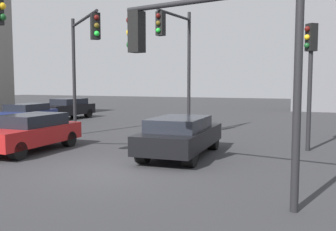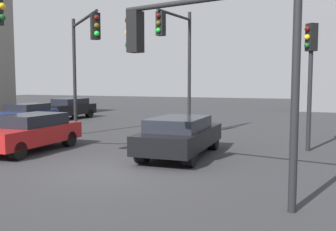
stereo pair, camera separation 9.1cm
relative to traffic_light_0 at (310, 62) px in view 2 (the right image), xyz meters
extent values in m
plane|color=#2D2D30|center=(-5.15, -5.55, -3.30)|extent=(108.13, 108.13, 0.00)
cylinder|color=black|center=(0.01, 0.01, -0.95)|extent=(0.16, 0.16, 4.71)
cube|color=black|center=(0.01, 0.01, 0.90)|extent=(0.45, 0.45, 1.00)
sphere|color=#4C0F0C|center=(-0.13, -0.12, 1.20)|extent=(0.20, 0.20, 0.20)
sphere|color=yellow|center=(-0.13, -0.12, 0.90)|extent=(0.20, 0.20, 0.20)
sphere|color=#14471E|center=(-0.13, -0.12, 0.60)|extent=(0.20, 0.20, 0.20)
cylinder|color=black|center=(-5.59, 2.55, -0.33)|extent=(0.16, 0.16, 5.95)
cylinder|color=black|center=(-5.79, 1.11, 2.29)|extent=(0.53, 2.89, 0.12)
cube|color=black|center=(-5.96, -0.08, 1.74)|extent=(0.36, 0.36, 1.00)
sphere|color=#4C0F0C|center=(-5.99, -0.28, 2.04)|extent=(0.20, 0.20, 0.20)
sphere|color=#594714|center=(-5.99, -0.28, 1.74)|extent=(0.20, 0.20, 0.20)
sphere|color=green|center=(-5.99, -0.28, 1.44)|extent=(0.20, 0.20, 0.20)
sphere|color=yellow|center=(-7.82, -6.81, 1.35)|extent=(0.20, 0.20, 0.20)
sphere|color=#14471E|center=(-7.82, -6.81, 1.05)|extent=(0.20, 0.20, 0.20)
cylinder|color=black|center=(-0.06, -7.19, -1.05)|extent=(0.16, 0.16, 4.50)
cylinder|color=black|center=(-2.08, -6.81, 1.04)|extent=(4.08, 0.88, 0.12)
cube|color=black|center=(-3.87, -6.48, 0.49)|extent=(0.37, 0.37, 1.00)
sphere|color=#4C0F0C|center=(-4.06, -6.44, 0.79)|extent=(0.20, 0.20, 0.20)
sphere|color=yellow|center=(-4.06, -6.44, 0.49)|extent=(0.20, 0.20, 0.20)
sphere|color=#14471E|center=(-4.06, -6.44, 0.19)|extent=(0.20, 0.20, 0.20)
cylinder|color=black|center=(-10.73, 0.35, -0.49)|extent=(0.16, 0.16, 5.62)
cylinder|color=black|center=(-9.12, -1.10, 1.96)|extent=(3.29, 2.99, 0.12)
cube|color=black|center=(-7.70, -2.38, 1.41)|extent=(0.45, 0.45, 1.00)
sphere|color=#4C0F0C|center=(-7.56, -2.52, 1.71)|extent=(0.20, 0.20, 0.20)
sphere|color=#594714|center=(-7.56, -2.52, 1.41)|extent=(0.20, 0.20, 0.20)
sphere|color=green|center=(-7.56, -2.52, 1.11)|extent=(0.20, 0.20, 0.20)
cube|color=black|center=(-16.17, 6.93, -2.63)|extent=(2.01, 4.26, 0.70)
cube|color=black|center=(-16.15, 7.14, -2.09)|extent=(1.68, 2.43, 0.46)
cylinder|color=black|center=(-15.56, 5.47, -2.98)|extent=(0.35, 0.66, 0.64)
cylinder|color=black|center=(-16.97, 5.57, -2.98)|extent=(0.35, 0.66, 0.64)
cylinder|color=black|center=(-15.36, 8.29, -2.98)|extent=(0.35, 0.66, 0.64)
cylinder|color=black|center=(-16.78, 8.39, -2.98)|extent=(0.35, 0.66, 0.64)
cube|color=navy|center=(-15.34, 1.92, -2.67)|extent=(2.10, 4.17, 0.61)
cube|color=black|center=(-15.36, 2.12, -2.18)|extent=(1.73, 2.39, 0.44)
cylinder|color=black|center=(-14.51, 0.62, -2.97)|extent=(0.37, 0.69, 0.66)
cylinder|color=black|center=(-14.76, 3.35, -2.97)|extent=(0.37, 0.69, 0.66)
cylinder|color=black|center=(-16.18, 3.22, -2.97)|extent=(0.37, 0.69, 0.66)
cube|color=black|center=(-4.07, -2.68, -2.66)|extent=(2.08, 4.72, 0.61)
cube|color=black|center=(-4.06, -2.91, -2.16)|extent=(1.77, 2.67, 0.46)
cylinder|color=black|center=(-4.91, -1.14, -2.97)|extent=(0.37, 0.68, 0.67)
cylinder|color=black|center=(-3.36, -1.07, -2.97)|extent=(0.37, 0.68, 0.67)
cylinder|color=black|center=(-4.78, -4.29, -2.97)|extent=(0.37, 0.68, 0.67)
cylinder|color=black|center=(-3.23, -4.22, -2.97)|extent=(0.37, 0.68, 0.67)
cube|color=maroon|center=(-9.60, -4.03, -2.68)|extent=(1.88, 4.19, 0.63)
cube|color=black|center=(-9.60, -3.82, -2.16)|extent=(1.62, 2.36, 0.48)
cylinder|color=black|center=(-8.83, -5.42, -2.99)|extent=(0.34, 0.62, 0.62)
cylinder|color=black|center=(-8.90, -2.60, -2.99)|extent=(0.34, 0.62, 0.62)
cylinder|color=black|center=(-10.36, -2.64, -2.99)|extent=(0.34, 0.62, 0.62)
camera|label=1|loc=(0.32, -14.76, -0.76)|focal=39.73mm
camera|label=2|loc=(0.40, -14.72, -0.76)|focal=39.73mm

